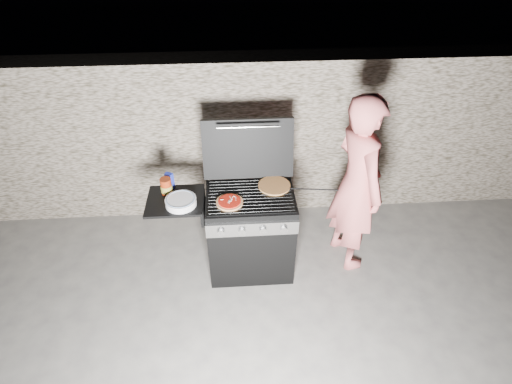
{
  "coord_description": "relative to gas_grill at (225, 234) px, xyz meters",
  "views": [
    {
      "loc": [
        -0.14,
        -2.79,
        3.12
      ],
      "look_at": [
        0.05,
        0.0,
        0.95
      ],
      "focal_mm": 28.0,
      "sensor_mm": 36.0,
      "label": 1
    }
  ],
  "objects": [
    {
      "name": "pizza_plain",
      "position": [
        0.48,
        0.13,
        0.46
      ],
      "size": [
        0.33,
        0.33,
        0.02
      ],
      "primitive_type": "cylinder",
      "rotation": [
        0.0,
        0.0,
        -0.13
      ],
      "color": "#E1A65E",
      "rests_on": "gas_grill"
    },
    {
      "name": "blue_carton",
      "position": [
        -0.48,
        0.19,
        0.52
      ],
      "size": [
        0.08,
        0.07,
        0.15
      ],
      "primitive_type": "cube",
      "rotation": [
        0.0,
        0.0,
        -0.42
      ],
      "color": "#1E2DB3",
      "rests_on": "gas_grill"
    },
    {
      "name": "plate_stack",
      "position": [
        -0.36,
        -0.07,
        0.48
      ],
      "size": [
        0.34,
        0.34,
        0.06
      ],
      "primitive_type": "cylinder",
      "rotation": [
        0.0,
        0.0,
        -0.3
      ],
      "color": "silver",
      "rests_on": "gas_grill"
    },
    {
      "name": "sauce_jar",
      "position": [
        -0.5,
        0.1,
        0.52
      ],
      "size": [
        0.1,
        0.1,
        0.16
      ],
      "primitive_type": "cylinder",
      "rotation": [
        0.0,
        0.0,
        -0.04
      ],
      "color": "maroon",
      "rests_on": "gas_grill"
    },
    {
      "name": "tongs",
      "position": [
        0.8,
        0.0,
        0.5
      ],
      "size": [
        0.45,
        0.18,
        0.1
      ],
      "primitive_type": "cylinder",
      "rotation": [
        0.0,
        1.4,
        -0.36
      ],
      "color": "black",
      "rests_on": "gas_grill"
    },
    {
      "name": "ground",
      "position": [
        0.25,
        0.0,
        -0.46
      ],
      "size": [
        50.0,
        50.0,
        0.0
      ],
      "primitive_type": "plane",
      "color": "#4F4B49"
    },
    {
      "name": "pizza_topped",
      "position": [
        0.06,
        -0.09,
        0.47
      ],
      "size": [
        0.28,
        0.28,
        0.03
      ],
      "primitive_type": null,
      "rotation": [
        0.0,
        0.0,
        0.23
      ],
      "color": "tan",
      "rests_on": "gas_grill"
    },
    {
      "name": "gas_grill",
      "position": [
        0.0,
        0.0,
        0.0
      ],
      "size": [
        1.34,
        0.79,
        0.91
      ],
      "primitive_type": null,
      "color": "black",
      "rests_on": "ground"
    },
    {
      "name": "person",
      "position": [
        1.24,
        0.09,
        0.45
      ],
      "size": [
        0.59,
        0.75,
        1.82
      ],
      "primitive_type": "imported",
      "rotation": [
        0.0,
        0.0,
        1.83
      ],
      "color": "#D46563",
      "rests_on": "ground"
    },
    {
      "name": "stone_wall",
      "position": [
        0.25,
        1.05,
        0.44
      ],
      "size": [
        8.0,
        0.35,
        1.8
      ],
      "primitive_type": "cube",
      "color": "gray",
      "rests_on": "ground"
    }
  ]
}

